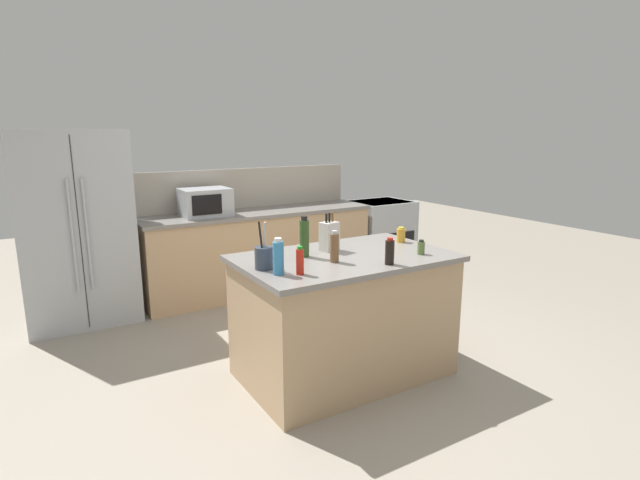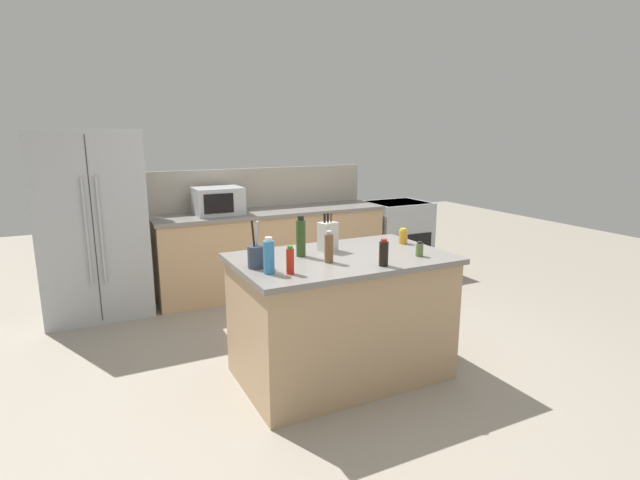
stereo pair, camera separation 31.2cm
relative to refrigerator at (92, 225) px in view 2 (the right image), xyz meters
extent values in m
plane|color=gray|center=(1.58, -2.25, -0.92)|extent=(14.00, 14.00, 0.00)
cube|color=tan|center=(1.88, -0.05, -0.47)|extent=(2.64, 0.62, 0.90)
cube|color=gray|center=(1.88, -0.05, 0.00)|extent=(2.68, 0.66, 0.04)
cube|color=#B2A899|center=(1.88, 0.27, 0.25)|extent=(2.64, 0.03, 0.46)
cube|color=tan|center=(1.58, -2.25, -0.47)|extent=(1.50, 0.92, 0.90)
cube|color=gray|center=(1.58, -2.25, 0.00)|extent=(1.56, 0.98, 0.04)
cube|color=#ADB2B7|center=(0.00, 0.00, 0.00)|extent=(0.99, 0.72, 1.85)
cube|color=#2D2D2D|center=(0.00, -0.36, 0.00)|extent=(0.01, 0.00, 1.76)
cylinder|color=#ADB2B7|center=(-0.06, -0.38, 0.00)|extent=(0.02, 0.02, 1.02)
cylinder|color=#ADB2B7|center=(0.06, -0.38, 0.00)|extent=(0.02, 0.02, 1.02)
cube|color=#ADB2B7|center=(3.64, -0.05, -0.46)|extent=(0.76, 0.64, 0.92)
cube|color=black|center=(3.64, -0.37, -0.58)|extent=(0.61, 0.01, 0.41)
cube|color=black|center=(3.64, -0.05, -0.01)|extent=(0.68, 0.58, 0.02)
cube|color=#ADB2B7|center=(1.27, -0.05, 0.16)|extent=(0.51, 0.38, 0.29)
cube|color=black|center=(1.22, -0.24, 0.16)|extent=(0.31, 0.01, 0.20)
cube|color=beige|center=(1.56, -2.06, 0.13)|extent=(0.15, 0.13, 0.22)
cylinder|color=black|center=(1.53, -2.07, 0.27)|extent=(0.02, 0.02, 0.07)
cylinder|color=black|center=(1.56, -2.06, 0.27)|extent=(0.02, 0.02, 0.07)
cylinder|color=brown|center=(1.60, -2.05, 0.27)|extent=(0.02, 0.02, 0.07)
cylinder|color=#333D4C|center=(0.92, -2.27, 0.09)|extent=(0.12, 0.12, 0.15)
cylinder|color=olive|center=(0.93, -2.26, 0.25)|extent=(0.01, 0.05, 0.18)
cylinder|color=black|center=(0.90, -2.27, 0.25)|extent=(0.01, 0.05, 0.18)
cylinder|color=#B2B2B7|center=(0.92, -2.29, 0.25)|extent=(0.01, 0.03, 0.18)
cylinder|color=#2D4C1E|center=(1.31, -2.12, 0.15)|extent=(0.07, 0.07, 0.27)
cylinder|color=black|center=(1.31, -2.12, 0.30)|extent=(0.05, 0.05, 0.03)
cylinder|color=#567038|center=(2.08, -2.51, 0.06)|extent=(0.06, 0.06, 0.09)
cylinder|color=black|center=(2.08, -2.51, 0.12)|extent=(0.04, 0.04, 0.02)
cylinder|color=gold|center=(2.22, -2.12, 0.07)|extent=(0.07, 0.07, 0.11)
cylinder|color=gold|center=(2.22, -2.12, 0.13)|extent=(0.05, 0.05, 0.02)
cylinder|color=black|center=(1.70, -2.61, 0.10)|extent=(0.06, 0.06, 0.17)
cylinder|color=#B22319|center=(1.70, -2.61, 0.19)|extent=(0.04, 0.04, 0.02)
cylinder|color=brown|center=(1.41, -2.36, 0.12)|extent=(0.06, 0.06, 0.20)
cylinder|color=#B2B2B7|center=(1.41, -2.36, 0.23)|extent=(0.04, 0.04, 0.02)
cylinder|color=#3384BC|center=(0.94, -2.43, 0.12)|extent=(0.07, 0.07, 0.21)
cylinder|color=white|center=(0.94, -2.43, 0.24)|extent=(0.05, 0.05, 0.03)
cylinder|color=red|center=(1.06, -2.50, 0.10)|extent=(0.05, 0.05, 0.17)
cylinder|color=green|center=(1.06, -2.50, 0.19)|extent=(0.03, 0.03, 0.02)
camera|label=1|loc=(-0.42, -5.19, 0.93)|focal=28.00mm
camera|label=2|loc=(-0.15, -5.34, 0.93)|focal=28.00mm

